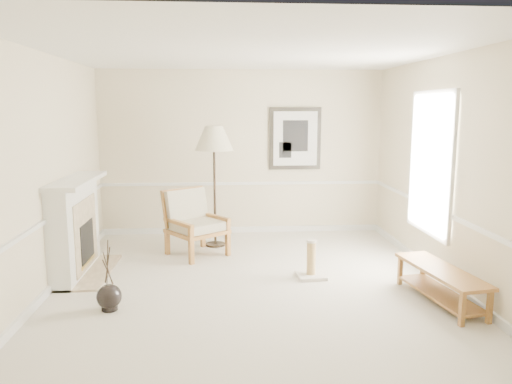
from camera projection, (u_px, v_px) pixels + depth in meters
ground at (252, 284)px, 6.41m from camera, size 5.50×5.50×0.00m
room at (262, 138)px, 6.18m from camera, size 5.04×5.54×2.92m
fireplace at (76, 228)px, 6.73m from camera, size 0.64×1.64×1.31m
floor_vase at (109, 297)px, 5.55m from camera, size 0.28×0.28×0.81m
armchair at (193, 220)px, 7.68m from camera, size 1.08×1.09×1.00m
floor_lamp at (214, 142)px, 7.93m from camera, size 0.63×0.63×1.96m
bench at (441, 280)px, 5.77m from camera, size 0.63×1.46×0.40m
scratching_post at (311, 266)px, 6.63m from camera, size 0.39×0.39×0.52m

